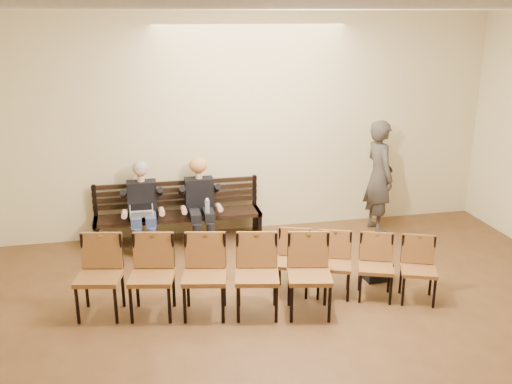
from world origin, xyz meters
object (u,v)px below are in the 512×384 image
laptop (142,216)px  chair_row_back (204,277)px  seated_man (143,207)px  chair_row_front (355,267)px  passerby (380,168)px  seated_woman (200,204)px  bench (179,228)px  water_bottle (207,214)px  bag (378,271)px

laptop → chair_row_back: bearing=-86.5°
seated_man → chair_row_front: seated_man is taller
seated_man → passerby: bearing=-1.2°
seated_woman → passerby: passerby is taller
bench → laptop: 0.73m
water_bottle → chair_row_back: size_ratio=0.08×
laptop → chair_row_front: chair_row_front is taller
seated_woman → passerby: size_ratio=0.59×
passerby → chair_row_front: size_ratio=1.07×
bench → bag: bearing=-37.6°
laptop → bench: bearing=12.6°
bench → passerby: (3.24, -0.20, 0.84)m
seated_woman → laptop: bearing=-169.3°
bench → seated_woman: 0.54m
seated_man → seated_woman: bearing=0.0°
water_bottle → chair_row_back: bearing=-98.6°
bench → seated_man: (-0.54, -0.12, 0.43)m
passerby → chair_row_front: 2.52m
laptop → chair_row_front: (2.59, -2.01, -0.17)m
laptop → chair_row_front: bearing=-52.4°
bench → water_bottle: water_bottle is taller
chair_row_back → water_bottle: bearing=92.9°
laptop → bag: (3.08, -1.64, -0.45)m
bag → seated_man: bearing=149.3°
water_bottle → passerby: (2.84, 0.22, 0.49)m
seated_man → laptop: (-0.02, -0.17, -0.08)m
laptop → bag: size_ratio=1.01×
passerby → bench: bearing=83.4°
seated_woman → water_bottle: seated_woman is taller
laptop → chair_row_back: 2.18m
water_bottle → chair_row_front: chair_row_front is taller
seated_man → chair_row_front: bearing=-40.4°
passerby → seated_man: bearing=85.7°
bench → bag: bench is taller
bench → seated_man: bearing=-167.5°
seated_woman → bag: 2.88m
seated_woman → passerby: (2.91, -0.08, 0.43)m
seated_woman → chair_row_back: seated_woman is taller
passerby → chair_row_back: bearing=121.6°
seated_man → laptop: bearing=-97.3°
bag → laptop: bearing=151.9°
passerby → water_bottle: bearing=91.4°
water_bottle → passerby: bearing=4.4°
bag → passerby: 2.10m
seated_man → passerby: size_ratio=0.62×
laptop → chair_row_front: size_ratio=0.17×
passerby → chair_row_front: passerby is taller
laptop → bag: laptop is taller
bench → chair_row_back: 2.38m
seated_woman → chair_row_back: size_ratio=0.42×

